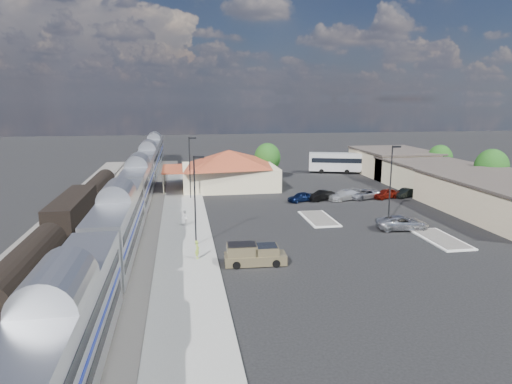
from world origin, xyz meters
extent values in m
plane|color=black|center=(0.00, 0.00, 0.00)|extent=(280.00, 280.00, 0.00)
cube|color=#4C4944|center=(-21.00, 8.00, 0.06)|extent=(16.00, 100.00, 0.12)
cube|color=gray|center=(-12.00, 6.00, 0.09)|extent=(5.50, 92.00, 0.18)
cube|color=silver|center=(-18.00, -28.67, 3.05)|extent=(3.00, 20.00, 5.00)
cube|color=silver|center=(-18.00, -7.67, 3.05)|extent=(3.00, 20.00, 5.00)
cube|color=black|center=(-18.00, -7.67, 0.30)|extent=(2.20, 16.00, 0.60)
cube|color=silver|center=(-18.00, 13.33, 3.05)|extent=(3.00, 20.00, 5.00)
cube|color=black|center=(-18.00, 13.33, 0.30)|extent=(2.20, 16.00, 0.60)
cube|color=silver|center=(-18.00, 34.33, 3.05)|extent=(3.00, 20.00, 5.00)
cube|color=black|center=(-18.00, 34.33, 0.30)|extent=(2.20, 16.00, 0.60)
cube|color=silver|center=(-18.00, 55.33, 3.05)|extent=(3.00, 20.00, 5.00)
cube|color=black|center=(-18.00, 55.33, 0.30)|extent=(2.20, 16.00, 0.60)
cylinder|color=black|center=(-24.00, -14.76, 2.10)|extent=(2.80, 14.00, 2.80)
cube|color=black|center=(-24.00, -14.76, 0.30)|extent=(2.20, 12.00, 0.60)
cube|color=black|center=(-24.00, 1.24, 2.20)|extent=(2.80, 14.00, 3.60)
cube|color=black|center=(-24.00, 1.24, 0.30)|extent=(2.20, 12.00, 0.60)
cylinder|color=black|center=(-24.00, 17.24, 2.10)|extent=(2.80, 14.00, 2.80)
cube|color=black|center=(-24.00, 17.24, 0.30)|extent=(2.20, 12.00, 0.60)
cube|color=beige|center=(-4.50, 24.00, 1.80)|extent=(15.00, 12.00, 3.60)
pyramid|color=maroon|center=(-4.50, 24.00, 4.90)|extent=(15.30, 12.24, 2.60)
cube|color=maroon|center=(-13.60, 24.00, 3.30)|extent=(3.20, 9.60, 0.25)
cube|color=#C6B28C|center=(28.00, 0.00, 2.10)|extent=(14.00, 22.00, 4.20)
cube|color=#3F3833|center=(28.00, 0.00, 4.35)|extent=(14.40, 22.40, 0.30)
cube|color=#C6B28C|center=(28.00, 18.00, 2.00)|extent=(12.00, 18.00, 4.00)
cube|color=#3F3833|center=(28.00, 18.00, 4.15)|extent=(12.40, 18.40, 0.30)
cube|color=#C6B28C|center=(28.00, 32.00, 2.25)|extent=(12.00, 16.00, 4.50)
cube|color=#3F3833|center=(28.00, 32.00, 4.65)|extent=(12.40, 16.40, 0.30)
cube|color=silver|center=(4.00, 2.00, 0.07)|extent=(3.30, 7.50, 0.15)
cube|color=#4C4944|center=(4.00, 2.00, 0.16)|extent=(2.70, 6.90, 0.10)
cube|color=silver|center=(14.00, -8.00, 0.07)|extent=(3.30, 7.50, 0.15)
cube|color=#4C4944|center=(14.00, -8.00, 0.16)|extent=(2.70, 6.90, 0.10)
cylinder|color=black|center=(-11.00, -6.00, 4.50)|extent=(0.16, 0.16, 9.00)
cube|color=black|center=(-10.50, -6.00, 8.85)|extent=(1.00, 0.25, 0.22)
cylinder|color=black|center=(-11.00, 16.00, 4.50)|extent=(0.16, 0.16, 9.00)
cube|color=black|center=(-10.50, 16.00, 8.85)|extent=(1.00, 0.25, 0.22)
cylinder|color=black|center=(12.00, 0.00, 4.50)|extent=(0.16, 0.16, 9.00)
cube|color=black|center=(12.50, 0.00, 8.85)|extent=(1.00, 0.25, 0.22)
cylinder|color=#382314|center=(34.00, 12.00, 1.43)|extent=(0.30, 0.30, 2.86)
ellipsoid|color=#1C4513|center=(34.00, 12.00, 4.23)|extent=(4.94, 4.94, 5.46)
cylinder|color=#382314|center=(34.00, 26.00, 1.28)|extent=(0.30, 0.30, 2.55)
ellipsoid|color=#1C4513|center=(34.00, 26.00, 3.77)|extent=(4.41, 4.41, 4.87)
cylinder|color=#382314|center=(3.00, 30.00, 1.36)|extent=(0.30, 0.30, 2.73)
ellipsoid|color=#1C4513|center=(3.00, 30.00, 4.03)|extent=(4.71, 4.71, 5.21)
cube|color=tan|center=(-6.06, -11.90, 0.54)|extent=(5.44, 2.18, 0.88)
cube|color=tan|center=(-6.06, -11.90, 1.22)|extent=(2.12, 1.94, 0.93)
cube|color=tan|center=(-6.06, -11.90, 1.32)|extent=(2.65, 1.96, 1.07)
cylinder|color=black|center=(-4.38, -12.85, 0.35)|extent=(0.71, 0.30, 0.70)
cylinder|color=black|center=(-4.30, -11.10, 0.35)|extent=(0.71, 0.30, 0.70)
cylinder|color=black|center=(-7.81, -12.71, 0.35)|extent=(0.71, 0.30, 0.70)
cylinder|color=black|center=(-7.73, -10.95, 0.35)|extent=(0.71, 0.30, 0.70)
imported|color=#A9ABB1|center=(11.85, -3.78, 0.79)|extent=(6.00, 3.39, 1.58)
cube|color=silver|center=(18.60, 35.30, 2.18)|extent=(12.42, 6.11, 3.45)
cube|color=black|center=(18.60, 35.30, 2.60)|extent=(11.50, 5.86, 0.91)
cylinder|color=black|center=(22.33, 32.91, 0.46)|extent=(0.96, 0.56, 0.91)
cylinder|color=black|center=(23.03, 35.18, 0.46)|extent=(0.96, 0.56, 0.91)
cylinder|color=black|center=(14.76, 35.24, 0.46)|extent=(0.96, 0.56, 0.91)
cylinder|color=black|center=(15.46, 37.51, 0.46)|extent=(0.96, 0.56, 0.91)
imported|color=#A7CB3F|center=(-11.03, -10.03, 1.03)|extent=(0.43, 0.63, 1.69)
imported|color=silver|center=(-12.02, 1.28, 1.09)|extent=(0.73, 0.91, 1.82)
imported|color=#0B163A|center=(4.36, 11.74, 0.68)|extent=(4.30, 2.92, 1.36)
imported|color=black|center=(7.56, 12.04, 0.72)|extent=(4.65, 3.06, 1.45)
imported|color=silver|center=(10.76, 11.74, 0.74)|extent=(5.53, 3.98, 1.49)
imported|color=gray|center=(13.96, 12.04, 0.70)|extent=(5.55, 3.86, 1.41)
imported|color=maroon|center=(17.16, 11.74, 0.72)|extent=(4.56, 2.93, 1.45)
imported|color=black|center=(20.36, 12.04, 0.66)|extent=(4.25, 2.92, 1.33)
camera|label=1|loc=(-12.18, -49.35, 14.26)|focal=32.00mm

